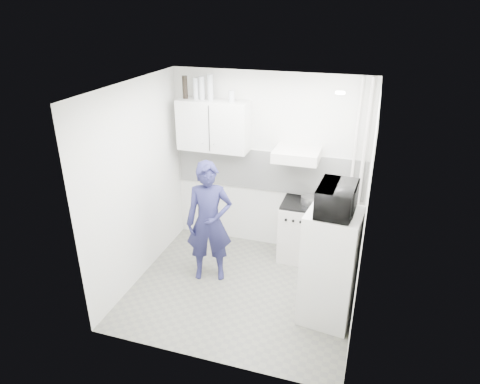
% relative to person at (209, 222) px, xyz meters
% --- Properties ---
extents(floor, '(2.80, 2.80, 0.00)m').
position_rel_person_xyz_m(floor, '(0.50, -0.18, -0.82)').
color(floor, slate).
rests_on(floor, ground).
extents(ceiling, '(2.80, 2.80, 0.00)m').
position_rel_person_xyz_m(ceiling, '(0.50, -0.18, 1.78)').
color(ceiling, white).
rests_on(ceiling, wall_back).
extents(wall_back, '(2.80, 0.00, 2.80)m').
position_rel_person_xyz_m(wall_back, '(0.50, 1.07, 0.48)').
color(wall_back, silver).
rests_on(wall_back, floor).
extents(wall_left, '(0.00, 2.60, 2.60)m').
position_rel_person_xyz_m(wall_left, '(-0.90, -0.18, 0.48)').
color(wall_left, silver).
rests_on(wall_left, floor).
extents(wall_right, '(0.00, 2.60, 2.60)m').
position_rel_person_xyz_m(wall_right, '(1.90, -0.18, 0.48)').
color(wall_right, silver).
rests_on(wall_right, floor).
extents(person, '(0.69, 0.55, 1.64)m').
position_rel_person_xyz_m(person, '(0.00, 0.00, 0.00)').
color(person, '#1E1E47').
rests_on(person, floor).
extents(stove, '(0.53, 0.53, 0.85)m').
position_rel_person_xyz_m(stove, '(1.05, 0.82, -0.40)').
color(stove, silver).
rests_on(stove, floor).
extents(fridge, '(0.64, 0.64, 1.39)m').
position_rel_person_xyz_m(fridge, '(1.60, -0.36, -0.13)').
color(fridge, silver).
rests_on(fridge, floor).
extents(stove_top, '(0.51, 0.51, 0.03)m').
position_rel_person_xyz_m(stove_top, '(1.05, 0.82, 0.05)').
color(stove_top, black).
rests_on(stove_top, stove).
extents(saucepan, '(0.20, 0.20, 0.11)m').
position_rel_person_xyz_m(saucepan, '(1.14, 0.82, 0.12)').
color(saucepan, silver).
rests_on(saucepan, stove_top).
extents(microwave, '(0.59, 0.42, 0.31)m').
position_rel_person_xyz_m(microwave, '(1.60, -0.36, 0.72)').
color(microwave, black).
rests_on(microwave, fridge).
extents(bottle_a, '(0.07, 0.07, 0.31)m').
position_rel_person_xyz_m(bottle_a, '(-0.66, 0.90, 1.53)').
color(bottle_a, black).
rests_on(bottle_a, upper_cabinet).
extents(bottle_b, '(0.07, 0.07, 0.29)m').
position_rel_person_xyz_m(bottle_b, '(-0.50, 0.90, 1.52)').
color(bottle_b, '#B2B7BC').
rests_on(bottle_b, upper_cabinet).
extents(bottle_c, '(0.08, 0.08, 0.31)m').
position_rel_person_xyz_m(bottle_c, '(-0.41, 0.90, 1.54)').
color(bottle_c, '#B2B7BC').
rests_on(bottle_c, upper_cabinet).
extents(bottle_d, '(0.08, 0.08, 0.35)m').
position_rel_person_xyz_m(bottle_d, '(-0.29, 0.90, 1.55)').
color(bottle_d, '#B2B7BC').
rests_on(bottle_d, upper_cabinet).
extents(canister_b, '(0.08, 0.08, 0.15)m').
position_rel_person_xyz_m(canister_b, '(0.02, 0.90, 1.45)').
color(canister_b, '#B2B7BC').
rests_on(canister_b, upper_cabinet).
extents(upper_cabinet, '(1.00, 0.35, 0.70)m').
position_rel_person_xyz_m(upper_cabinet, '(-0.25, 0.90, 1.03)').
color(upper_cabinet, silver).
rests_on(upper_cabinet, wall_back).
extents(range_hood, '(0.60, 0.50, 0.14)m').
position_rel_person_xyz_m(range_hood, '(0.95, 0.82, 0.75)').
color(range_hood, silver).
rests_on(range_hood, wall_back).
extents(backsplash, '(2.74, 0.03, 0.60)m').
position_rel_person_xyz_m(backsplash, '(0.50, 1.06, 0.38)').
color(backsplash, white).
rests_on(backsplash, wall_back).
extents(pipe_a, '(0.05, 0.05, 2.60)m').
position_rel_person_xyz_m(pipe_a, '(1.80, 0.99, 0.48)').
color(pipe_a, silver).
rests_on(pipe_a, floor).
extents(pipe_b, '(0.04, 0.04, 2.60)m').
position_rel_person_xyz_m(pipe_b, '(1.68, 0.99, 0.48)').
color(pipe_b, silver).
rests_on(pipe_b, floor).
extents(ceiling_spot_fixture, '(0.10, 0.10, 0.02)m').
position_rel_person_xyz_m(ceiling_spot_fixture, '(1.50, 0.02, 1.75)').
color(ceiling_spot_fixture, white).
rests_on(ceiling_spot_fixture, ceiling).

